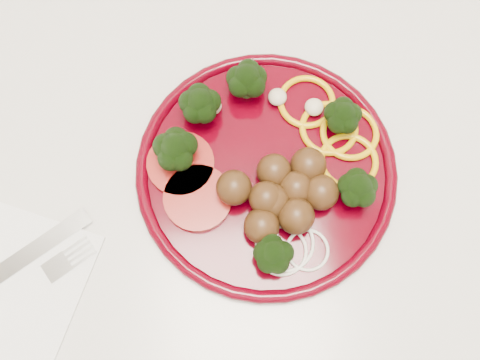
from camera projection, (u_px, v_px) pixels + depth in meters
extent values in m
cube|color=white|center=(160.00, 262.00, 1.03)|extent=(2.40, 0.60, 0.87)
cube|color=silver|center=(102.00, 200.00, 0.60)|extent=(2.40, 0.60, 0.03)
cylinder|color=#42000A|center=(266.00, 172.00, 0.58)|extent=(0.28, 0.28, 0.01)
torus|color=#42000A|center=(266.00, 170.00, 0.58)|extent=(0.28, 0.28, 0.01)
sphere|color=#4B2D12|center=(262.00, 226.00, 0.54)|extent=(0.04, 0.04, 0.04)
sphere|color=#4B2D12|center=(296.00, 216.00, 0.54)|extent=(0.04, 0.04, 0.04)
sphere|color=#4B2D12|center=(296.00, 188.00, 0.55)|extent=(0.04, 0.04, 0.04)
sphere|color=#4B2D12|center=(234.00, 189.00, 0.55)|extent=(0.04, 0.04, 0.04)
sphere|color=#4B2D12|center=(266.00, 199.00, 0.55)|extent=(0.04, 0.04, 0.04)
sphere|color=#4B2D12|center=(308.00, 165.00, 0.56)|extent=(0.04, 0.04, 0.04)
sphere|color=#4B2D12|center=(321.00, 192.00, 0.55)|extent=(0.04, 0.04, 0.04)
sphere|color=#4B2D12|center=(274.00, 171.00, 0.56)|extent=(0.04, 0.04, 0.04)
sphere|color=#4B2D12|center=(272.00, 201.00, 0.55)|extent=(0.04, 0.04, 0.04)
torus|color=#D69C08|center=(329.00, 128.00, 0.59)|extent=(0.07, 0.07, 0.01)
torus|color=#D69C08|center=(348.00, 161.00, 0.58)|extent=(0.07, 0.07, 0.01)
torus|color=#D69C08|center=(307.00, 102.00, 0.60)|extent=(0.07, 0.07, 0.01)
torus|color=#D69C08|center=(350.00, 133.00, 0.59)|extent=(0.07, 0.07, 0.01)
cylinder|color=#720A07|center=(181.00, 164.00, 0.58)|extent=(0.07, 0.07, 0.01)
cylinder|color=#720A07|center=(198.00, 198.00, 0.56)|extent=(0.07, 0.07, 0.01)
torus|color=beige|center=(282.00, 250.00, 0.55)|extent=(0.05, 0.05, 0.00)
torus|color=beige|center=(307.00, 250.00, 0.55)|extent=(0.05, 0.05, 0.00)
torus|color=beige|center=(285.00, 242.00, 0.55)|extent=(0.06, 0.06, 0.00)
ellipsoid|color=#C6B793|center=(277.00, 97.00, 0.60)|extent=(0.02, 0.02, 0.01)
ellipsoid|color=#C6B793|center=(212.00, 106.00, 0.59)|extent=(0.02, 0.02, 0.01)
ellipsoid|color=#C6B793|center=(314.00, 107.00, 0.59)|extent=(0.02, 0.02, 0.01)
cube|color=silver|center=(39.00, 248.00, 0.56)|extent=(0.11, 0.08, 0.00)
cube|color=silver|center=(57.00, 267.00, 0.55)|extent=(0.03, 0.03, 0.00)
cube|color=silver|center=(84.00, 260.00, 0.56)|extent=(0.03, 0.02, 0.00)
cube|color=silver|center=(81.00, 255.00, 0.56)|extent=(0.03, 0.02, 0.00)
cube|color=silver|center=(77.00, 250.00, 0.56)|extent=(0.03, 0.02, 0.00)
cube|color=silver|center=(74.00, 245.00, 0.56)|extent=(0.03, 0.02, 0.00)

